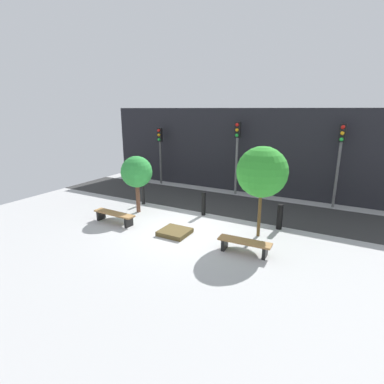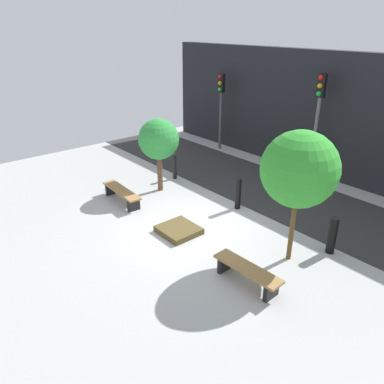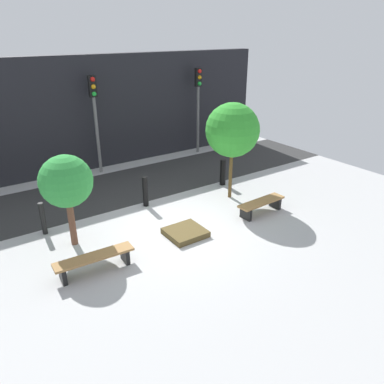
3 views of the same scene
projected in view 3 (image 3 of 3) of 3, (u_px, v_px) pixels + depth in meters
name	position (u px, v px, depth m)	size (l,w,h in m)	color
ground_plane	(177.00, 228.00, 10.76)	(18.00, 18.00, 0.00)	#AEAEAE
road_strip	(122.00, 187.00, 13.58)	(18.00, 3.25, 0.01)	#2F2F2F
building_facade	(88.00, 114.00, 14.74)	(16.20, 0.50, 4.42)	black
bench_left	(95.00, 260.00, 8.75)	(1.88, 0.48, 0.43)	black
bench_right	(261.00, 204.00, 11.55)	(1.68, 0.49, 0.42)	black
planter_bed	(185.00, 232.00, 10.39)	(1.03, 0.98, 0.16)	brown
tree_behind_left_bench	(66.00, 182.00, 9.30)	(1.34, 1.34, 2.47)	brown
tree_behind_right_bench	(232.00, 130.00, 11.88)	(1.74, 1.74, 3.20)	brown
bollard_far_left	(43.00, 218.00, 10.32)	(0.14, 0.14, 0.94)	black
bollard_left	(145.00, 191.00, 11.97)	(0.18, 0.18, 1.00)	black
bollard_center	(223.00, 172.00, 13.63)	(0.21, 0.21, 0.97)	black
traffic_light_mid_west	(95.00, 108.00, 14.00)	(0.28, 0.27, 3.74)	slate
traffic_light_mid_east	(198.00, 96.00, 16.47)	(0.28, 0.27, 3.76)	#595959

